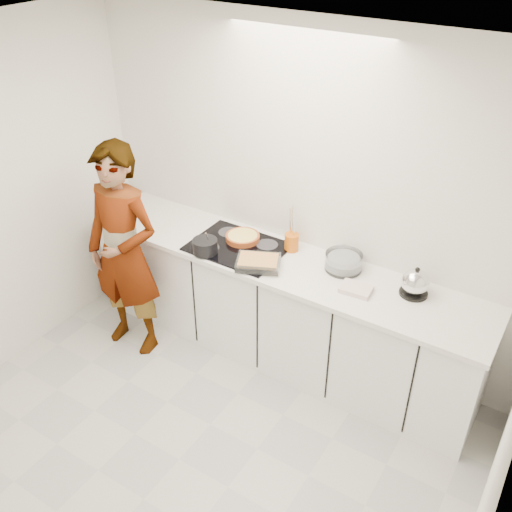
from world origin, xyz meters
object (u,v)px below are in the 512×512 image
Objects in this scene: tart_dish at (243,237)px; baking_dish at (258,262)px; kettle at (415,283)px; mixing_bowl at (344,262)px; saucepan at (205,246)px; cook at (124,253)px; utensil_crock at (292,242)px; hob at (238,247)px.

baking_dish reaches higher than tart_dish.
tart_dish is 1.37× the size of kettle.
tart_dish is 0.85× the size of mixing_bowl.
kettle is (0.54, -0.03, 0.03)m from mixing_bowl.
kettle is (1.52, 0.34, 0.03)m from saucepan.
cook is at bearing -139.35° from tart_dish.
saucepan is 0.59× the size of baking_dish.
utensil_crock is (0.53, 0.40, 0.00)m from saucepan.
tart_dish is 0.84m from mixing_bowl.
baking_dish is 1.07× the size of mixing_bowl.
utensil_crock is 0.08× the size of cook.
tart_dish is 2.21× the size of utensil_crock.
kettle is at bearing 5.96° from hob.
baking_dish is 1.11m from kettle.
tart_dish is at bearing -175.43° from mixing_bowl.
saucepan is at bearing -159.32° from mixing_bowl.
cook is at bearing -151.80° from saucepan.
baking_dish is (0.30, -0.25, 0.01)m from tart_dish.
hob is 1.88× the size of baking_dish.
hob is 3.16× the size of saucepan.
utensil_crock is 1.30m from cook.
tart_dish is 0.93m from cook.
hob is 0.88m from cook.
kettle is (1.37, 0.04, 0.05)m from tart_dish.
saucepan is 0.66m from utensil_crock.
mixing_bowl reaches higher than tart_dish.
baking_dish is at bearing 6.74° from saucepan.
mixing_bowl is (0.81, 0.17, 0.05)m from hob.
hob is at bearing 152.00° from baking_dish.
saucepan is at bearing -115.02° from tart_dish.
kettle reaches higher than baking_dish.
kettle is at bearing 15.17° from baking_dish.
baking_dish is at bearing -39.52° from tart_dish.
cook is (-1.54, -0.67, -0.08)m from mixing_bowl.
hob is 0.32m from baking_dish.
saucepan is at bearing -128.65° from hob.
cook is (-2.08, -0.64, -0.12)m from kettle.
baking_dish is 1.73× the size of kettle.
saucepan reaches higher than mixing_bowl.
mixing_bowl is (0.84, 0.07, 0.02)m from tart_dish.
hob is 5.25× the size of utensil_crock.
hob is 1.36m from kettle.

